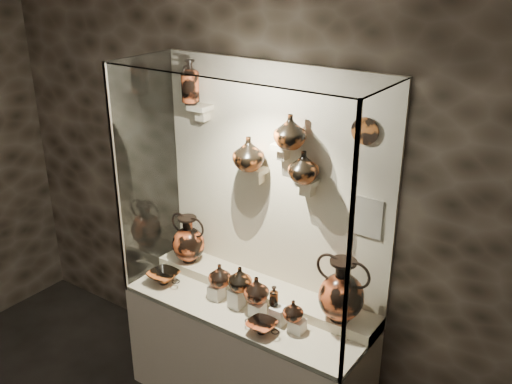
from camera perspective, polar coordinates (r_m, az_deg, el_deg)
wall_back at (r=3.76m, az=1.89°, el=0.85°), size 5.00×0.02×3.20m
plinth at (r=4.14m, az=-0.84°, el=-16.20°), size 1.70×0.60×0.80m
front_tier at (r=3.89m, az=-0.88°, el=-11.43°), size 1.68×0.58×0.03m
rear_tier at (r=3.99m, az=0.60°, el=-9.86°), size 1.70×0.25×0.10m
back_panel at (r=3.75m, az=1.85°, el=0.82°), size 1.70×0.03×1.60m
glass_front at (r=3.30m, az=-3.96°, el=-2.41°), size 1.70×0.01×1.60m
glass_left at (r=4.03m, az=-10.78°, el=1.99°), size 0.01×0.60×1.60m
glass_right at (r=3.14m, az=11.73°, el=-4.21°), size 0.01×0.60×1.60m
glass_top at (r=3.28m, az=-1.05°, el=12.14°), size 1.70×0.60×0.01m
frame_post_left at (r=3.84m, az=-13.75°, el=0.70°), size 0.02×0.02×1.60m
frame_post_right at (r=2.90m, az=9.29°, el=-6.33°), size 0.02×0.02×1.60m
pedestal_a at (r=3.93m, az=-3.96°, el=-9.93°), size 0.09×0.09×0.10m
pedestal_b at (r=3.84m, az=-1.95°, el=-10.53°), size 0.09×0.09×0.13m
pedestal_c at (r=3.76m, az=0.18°, el=-11.60°), size 0.09×0.09×0.09m
pedestal_d at (r=3.68m, az=2.28°, el=-12.20°), size 0.09×0.09×0.12m
pedestal_e at (r=3.64m, az=4.18°, el=-13.15°), size 0.09×0.09×0.08m
bracket_ul at (r=3.87m, az=-5.60°, el=8.41°), size 0.14×0.12×0.04m
bracket_ca at (r=3.71m, az=-0.06°, el=2.23°), size 0.14×0.12×0.04m
bracket_cb at (r=3.54m, az=2.61°, el=4.63°), size 0.10×0.12×0.04m
bracket_cc at (r=3.52m, az=5.03°, el=1.00°), size 0.14×0.12×0.04m
amphora_left at (r=4.20m, az=-6.76°, el=-4.68°), size 0.35×0.35×0.36m
amphora_right at (r=3.56m, az=8.53°, el=-9.65°), size 0.40×0.40×0.42m
jug_a at (r=3.86m, az=-3.62°, el=-8.30°), size 0.18×0.18×0.16m
jug_b at (r=3.76m, az=-1.59°, el=-8.64°), size 0.20×0.20×0.17m
jug_c at (r=3.71m, az=0.06°, el=-9.70°), size 0.19×0.19×0.17m
jug_e at (r=3.58m, az=3.76°, el=-11.71°), size 0.14×0.14×0.14m
lekythos_small at (r=3.62m, az=1.83°, el=-10.24°), size 0.08×0.08×0.15m
kylix_left at (r=4.14m, az=-9.20°, el=-8.33°), size 0.32×0.29×0.11m
kylix_right at (r=3.61m, az=0.60°, el=-13.25°), size 0.28×0.26×0.09m
lekythos_tall at (r=3.85m, az=-6.59°, el=11.08°), size 0.15×0.15×0.33m
ovoid_vase_a at (r=3.63m, az=-0.73°, el=3.89°), size 0.22×0.22×0.22m
ovoid_vase_b at (r=3.42m, az=3.44°, el=6.09°), size 0.21×0.21×0.21m
ovoid_vase_c at (r=3.44m, az=4.80°, el=2.55°), size 0.24×0.24×0.20m
wall_plate at (r=3.30m, az=10.81°, el=6.01°), size 0.16×0.02×0.16m
info_placard at (r=3.47m, az=11.01°, el=-2.49°), size 0.19×0.01×0.25m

